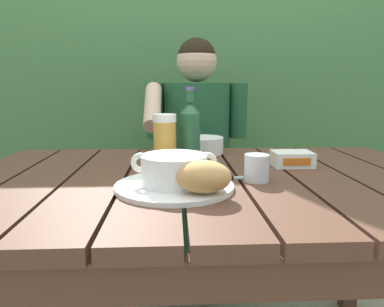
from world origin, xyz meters
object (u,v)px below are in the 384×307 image
Objects in this scene: chair_near_diner at (195,178)px; soup_bowl at (174,169)px; bread_roll at (203,177)px; table_knife at (232,178)px; serving_plate at (174,186)px; diner_bowl at (203,145)px; beer_glass at (165,141)px; water_glass_small at (257,168)px; butter_tub at (292,159)px; person_eating at (196,143)px; beer_bottle at (190,132)px.

chair_near_diner is 1.06m from soup_bowl.
table_knife is (0.09, 0.16, -0.05)m from bread_roll.
serving_plate is 0.48m from diner_bowl.
water_glass_small is at bearing -36.19° from beer_glass.
chair_near_diner is 0.87m from butter_tub.
soup_bowl is at bearing -103.16° from diner_bowl.
butter_tub is at bearing -1.31° from beer_glass.
soup_bowl reaches higher than diner_bowl.
table_knife is 0.93× the size of diner_bowl.
beer_glass is 0.41m from butter_tub.
beer_glass reaches higher than butter_tub.
beer_glass is 0.27m from diner_bowl.
table_knife is at bearing -85.93° from person_eating.
beer_glass is at bearing 139.53° from table_knife.
water_glass_small reaches higher than table_knife.
soup_bowl is at bearing 130.60° from bread_roll.
person_eating is at bearing 87.40° from bread_roll.
beer_bottle is at bearing 126.95° from water_glass_small.
serving_plate is at bearing -97.47° from person_eating.
soup_bowl is at bearing -100.58° from beer_bottle.
soup_bowl is at bearing -164.90° from water_glass_small.
table_knife is at bearing 159.76° from water_glass_small.
diner_bowl is at bearing 85.47° from bread_roll.
chair_near_diner is 13.57× the size of water_glass_small.
water_glass_small is 0.51× the size of table_knife.
beer_bottle is 0.34m from butter_tub.
chair_near_diner is at bearing 89.15° from person_eating.
serving_plate is 0.44m from butter_tub.
beer_bottle is (-0.06, -0.73, 0.35)m from chair_near_diner.
beer_glass reaches higher than serving_plate.
chair_near_diner reaches higher than beer_bottle.
person_eating reaches higher than butter_tub.
bread_roll is (-0.04, -0.89, 0.07)m from person_eating.
person_eating reaches higher than table_knife.
soup_bowl is 1.28× the size of beer_glass.
soup_bowl reaches higher than serving_plate.
water_glass_small reaches higher than butter_tub.
table_knife is at bearing -145.33° from butter_tub.
diner_bowl is at bearing -90.00° from chair_near_diner.
beer_bottle is 0.29m from water_glass_small.
beer_bottle reaches higher than butter_tub.
chair_near_diner is 8.01× the size of butter_tub.
soup_bowl is at bearing -96.19° from chair_near_diner.
water_glass_small is (0.25, -0.18, -0.05)m from beer_glass.
bread_roll is at bearing -87.88° from beer_bottle.
serving_plate is 2.14× the size of bread_roll.
beer_glass is (-0.03, 0.24, 0.03)m from soup_bowl.
butter_tub reaches higher than serving_plate.
person_eating is at bearing 90.49° from diner_bowl.
serving_plate is 0.23m from water_glass_small.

